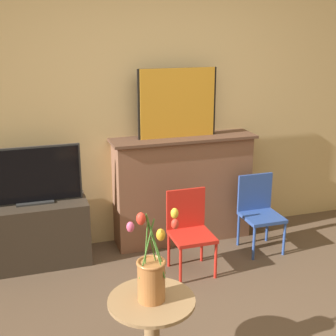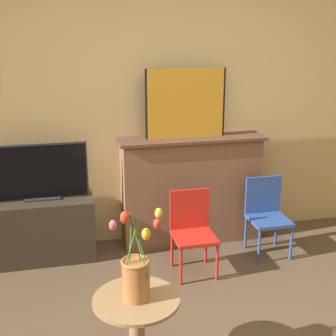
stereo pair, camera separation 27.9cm
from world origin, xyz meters
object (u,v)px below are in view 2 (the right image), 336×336
at_px(chair_red, 192,228).
at_px(chair_blue, 267,212).
at_px(painting, 186,103).
at_px(vase_tulips, 136,273).
at_px(tv_monitor, 40,173).

xyz_separation_m(chair_red, chair_blue, (0.74, 0.18, 0.00)).
relative_size(painting, vase_tulips, 1.36).
xyz_separation_m(painting, vase_tulips, (-0.74, -1.71, -0.63)).
bearing_deg(vase_tulips, chair_blue, 43.54).
relative_size(painting, chair_red, 1.06).
height_order(painting, chair_blue, painting).
xyz_separation_m(painting, chair_blue, (0.65, -0.39, -0.93)).
distance_m(tv_monitor, vase_tulips, 1.73).
height_order(painting, vase_tulips, painting).
distance_m(painting, chair_red, 1.10).
bearing_deg(vase_tulips, tv_monitor, 108.44).
distance_m(tv_monitor, chair_blue, 2.00).
distance_m(chair_blue, vase_tulips, 1.94).
height_order(tv_monitor, chair_blue, tv_monitor).
bearing_deg(vase_tulips, painting, 66.75).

